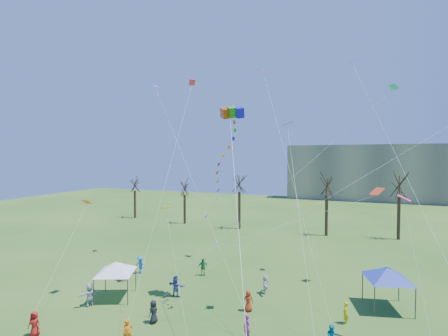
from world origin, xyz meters
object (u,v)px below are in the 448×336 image
at_px(canopy_tent_white, 116,267).
at_px(canopy_tent_blue, 388,273).
at_px(big_box_kite, 225,171).
at_px(distant_building, 404,173).

bearing_deg(canopy_tent_white, canopy_tent_blue, 16.02).
xyz_separation_m(big_box_kite, canopy_tent_white, (-9.14, -1.40, -8.08)).
height_order(distant_building, canopy_tent_white, distant_building).
distance_m(distant_building, canopy_tent_blue, 70.18).
height_order(big_box_kite, canopy_tent_white, big_box_kite).
bearing_deg(big_box_kite, canopy_tent_blue, 21.41).
bearing_deg(big_box_kite, canopy_tent_white, -171.31).
height_order(distant_building, big_box_kite, big_box_kite).
distance_m(big_box_kite, canopy_tent_white, 12.28).
xyz_separation_m(big_box_kite, canopy_tent_blue, (11.68, 4.58, -7.90)).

